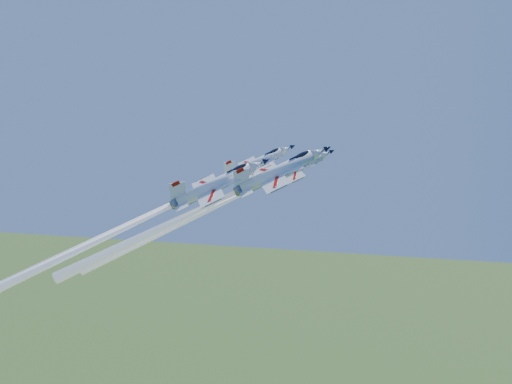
% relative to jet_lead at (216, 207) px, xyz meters
% --- Properties ---
extents(jet_lead, '(33.20, 19.72, 32.91)m').
position_rel_jet_lead_xyz_m(jet_lead, '(0.00, 0.00, 0.00)').
color(jet_lead, white).
extents(jet_left, '(40.76, 24.47, 43.85)m').
position_rel_jet_lead_xyz_m(jet_left, '(-12.92, 0.38, -2.05)').
color(jet_left, white).
extents(jet_right, '(35.59, 20.82, 32.08)m').
position_rel_jet_lead_xyz_m(jet_right, '(-0.64, -5.46, 0.70)').
color(jet_right, white).
extents(jet_slot, '(46.00, 27.40, 46.63)m').
position_rel_jet_lead_xyz_m(jet_slot, '(-18.17, -11.01, -5.08)').
color(jet_slot, white).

